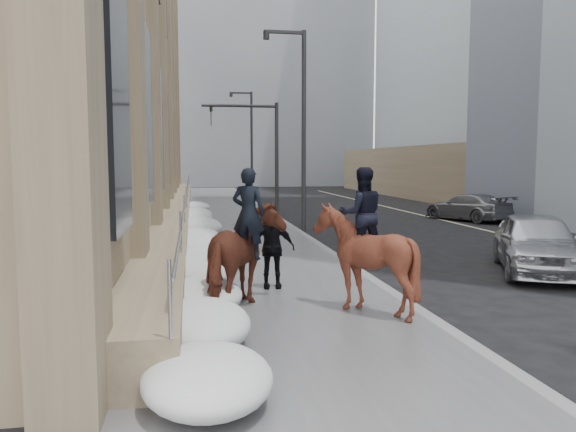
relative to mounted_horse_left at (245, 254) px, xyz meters
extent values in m
plane|color=black|center=(0.59, -2.05, -1.17)|extent=(140.00, 140.00, 0.00)
cube|color=#4B4B4D|center=(0.59, 7.95, -1.11)|extent=(5.00, 80.00, 0.12)
cube|color=slate|center=(3.21, 7.95, -1.11)|extent=(0.24, 80.00, 0.12)
cube|color=#BFB78C|center=(11.09, 7.95, -1.16)|extent=(0.15, 70.00, 0.01)
cube|color=#826E55|center=(-4.71, 17.95, 7.83)|extent=(5.00, 44.00, 18.00)
cube|color=brown|center=(-1.66, 17.95, -0.72)|extent=(1.10, 44.00, 0.90)
cylinder|color=silver|center=(-1.21, 17.95, 0.18)|extent=(0.06, 42.00, 0.06)
cube|color=black|center=(-2.11, 10.95, 2.83)|extent=(0.20, 2.20, 4.50)
cube|color=slate|center=(4.59, 57.95, 12.83)|extent=(30.00, 12.00, 28.00)
cube|color=gray|center=(-5.41, 69.95, 8.83)|extent=(24.00, 12.00, 20.00)
cylinder|color=#2D2D30|center=(3.49, 11.95, 2.83)|extent=(0.18, 0.18, 8.00)
cube|color=#2D2D30|center=(2.69, 11.95, 6.73)|extent=(1.60, 0.15, 0.12)
cylinder|color=#2D2D30|center=(1.99, 11.95, 6.58)|extent=(0.24, 0.24, 0.30)
cylinder|color=#2D2D30|center=(3.49, 31.95, 2.83)|extent=(0.18, 0.18, 8.00)
cube|color=#2D2D30|center=(2.69, 31.95, 6.73)|extent=(1.60, 0.15, 0.12)
cylinder|color=#2D2D30|center=(1.99, 31.95, 6.58)|extent=(0.24, 0.24, 0.30)
cylinder|color=#2D2D30|center=(3.59, 19.95, 1.83)|extent=(0.20, 0.20, 6.00)
cylinder|color=#2D2D30|center=(1.59, 19.95, 4.63)|extent=(4.00, 0.16, 0.16)
imported|color=black|center=(0.09, 19.95, 4.13)|extent=(0.18, 0.22, 1.10)
ellipsoid|color=silver|center=(-0.86, -2.05, -0.71)|extent=(1.50, 2.10, 0.68)
ellipsoid|color=silver|center=(-0.81, 1.95, -0.69)|extent=(1.60, 2.20, 0.72)
ellipsoid|color=silver|center=(-0.91, 5.95, -0.73)|extent=(1.40, 2.00, 0.64)
ellipsoid|color=silver|center=(-0.76, 9.95, -0.67)|extent=(1.70, 2.30, 0.76)
ellipsoid|color=silver|center=(-0.86, 13.95, -0.72)|extent=(1.50, 2.10, 0.66)
imported|color=#4F2417|center=(0.00, -0.01, -0.07)|extent=(1.89, 2.54, 1.95)
imported|color=black|center=(0.00, 0.14, 0.73)|extent=(0.74, 0.63, 1.72)
imported|color=#4E2216|center=(2.12, -0.55, -0.06)|extent=(1.66, 1.85, 1.97)
imported|color=black|center=(2.12, -0.40, 0.74)|extent=(0.86, 0.68, 1.72)
imported|color=black|center=(0.72, 1.66, -0.17)|extent=(1.05, 0.49, 1.74)
imported|color=silver|center=(7.81, 2.78, -0.38)|extent=(3.57, 4.94, 1.56)
imported|color=slate|center=(12.20, 14.95, -0.52)|extent=(3.35, 4.84, 1.30)
camera|label=1|loc=(-0.94, -10.29, 1.71)|focal=35.00mm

